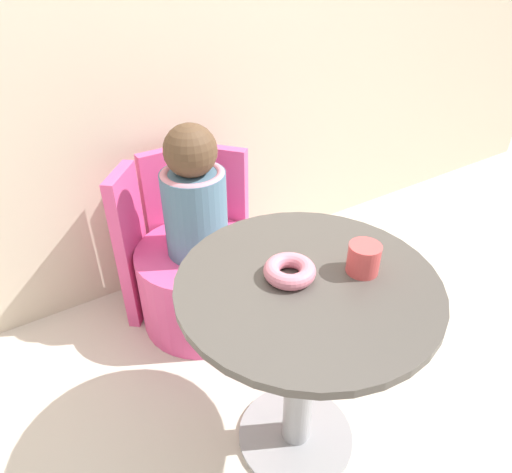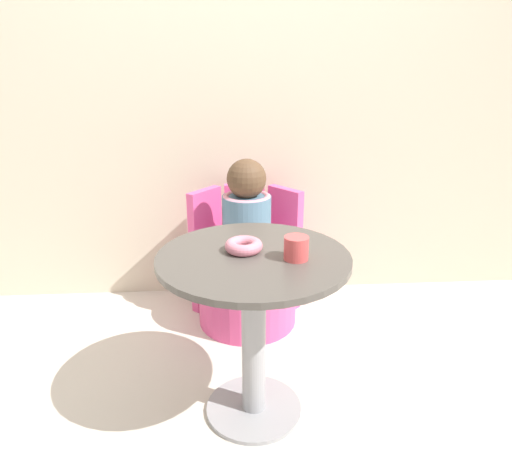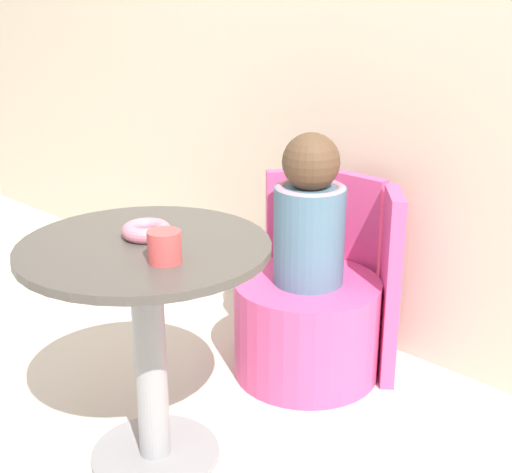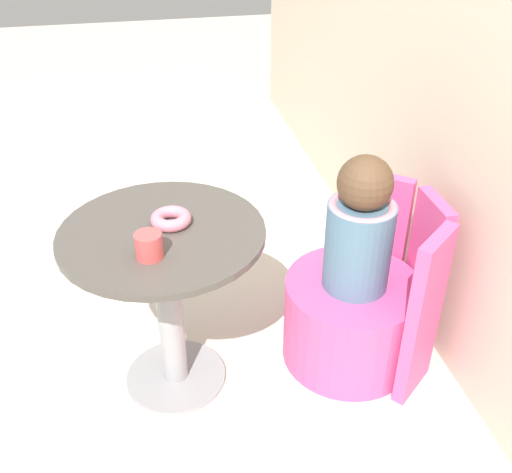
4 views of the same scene
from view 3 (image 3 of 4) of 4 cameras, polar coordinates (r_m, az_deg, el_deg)
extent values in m
plane|color=beige|center=(2.38, -8.78, -16.48)|extent=(12.00, 12.00, 0.00)
cube|color=beige|center=(2.76, 9.28, 15.41)|extent=(6.00, 0.06, 2.40)
cylinder|color=#99999E|center=(2.34, -7.98, -16.79)|extent=(0.40, 0.40, 0.02)
cylinder|color=#99999E|center=(2.16, -8.41, -9.49)|extent=(0.10, 0.10, 0.66)
cylinder|color=#4C4742|center=(2.01, -8.89, -0.90)|extent=(0.71, 0.71, 0.02)
cylinder|color=#E54C8C|center=(2.67, 4.08, -7.25)|extent=(0.54, 0.54, 0.37)
cube|color=#E54C8C|center=(2.82, 7.97, -2.14)|extent=(0.23, 0.05, 0.71)
cube|color=#E54C8C|center=(2.62, 10.63, -4.01)|extent=(0.19, 0.21, 0.71)
cube|color=#E54C8C|center=(2.87, 3.09, -1.58)|extent=(0.19, 0.21, 0.71)
cylinder|color=slate|center=(2.53, 4.27, 0.09)|extent=(0.25, 0.25, 0.35)
torus|color=pink|center=(2.48, 4.37, 3.71)|extent=(0.25, 0.25, 0.04)
sphere|color=brown|center=(2.45, 4.43, 5.97)|extent=(0.20, 0.20, 0.20)
torus|color=pink|center=(2.05, -8.76, 0.48)|extent=(0.14, 0.14, 0.04)
cylinder|color=#DB4C4C|center=(1.86, -7.34, -0.81)|extent=(0.09, 0.09, 0.08)
camera|label=1|loc=(2.17, -37.65, 18.04)|focal=32.00mm
camera|label=2|loc=(1.65, -61.35, 8.64)|focal=32.00mm
camera|label=4|loc=(1.19, 63.79, 29.96)|focal=42.00mm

